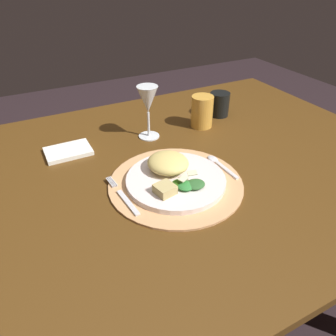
% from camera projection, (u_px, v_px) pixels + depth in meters
% --- Properties ---
extents(ground_plane, '(6.00, 6.00, 0.00)m').
position_uv_depth(ground_plane, '(163.00, 319.00, 1.31)').
color(ground_plane, black).
extents(dining_table, '(1.49, 1.01, 0.75)m').
position_uv_depth(dining_table, '(162.00, 207.00, 0.98)').
color(dining_table, '#4E3011').
rests_on(dining_table, ground).
extents(placemat, '(0.35, 0.35, 0.01)m').
position_uv_depth(placemat, '(177.00, 183.00, 0.83)').
color(placemat, tan).
rests_on(placemat, dining_table).
extents(dinner_plate, '(0.26, 0.26, 0.01)m').
position_uv_depth(dinner_plate, '(177.00, 180.00, 0.83)').
color(dinner_plate, silver).
rests_on(dinner_plate, placemat).
extents(pasta_serving, '(0.13, 0.13, 0.04)m').
position_uv_depth(pasta_serving, '(166.00, 163.00, 0.84)').
color(pasta_serving, '#DCC16A').
rests_on(pasta_serving, dinner_plate).
extents(salad_greens, '(0.08, 0.07, 0.03)m').
position_uv_depth(salad_greens, '(188.00, 184.00, 0.79)').
color(salad_greens, '#2F7C35').
rests_on(salad_greens, dinner_plate).
extents(bread_piece, '(0.05, 0.05, 0.02)m').
position_uv_depth(bread_piece, '(165.00, 189.00, 0.76)').
color(bread_piece, tan).
rests_on(bread_piece, dinner_plate).
extents(fork, '(0.03, 0.17, 0.00)m').
position_uv_depth(fork, '(123.00, 197.00, 0.78)').
color(fork, silver).
rests_on(fork, placemat).
extents(spoon, '(0.02, 0.13, 0.01)m').
position_uv_depth(spoon, '(218.00, 163.00, 0.90)').
color(spoon, silver).
rests_on(spoon, placemat).
extents(napkin, '(0.13, 0.09, 0.01)m').
position_uv_depth(napkin, '(68.00, 151.00, 0.96)').
color(napkin, white).
rests_on(napkin, dining_table).
extents(wine_glass, '(0.07, 0.07, 0.17)m').
position_uv_depth(wine_glass, '(148.00, 102.00, 0.99)').
color(wine_glass, silver).
rests_on(wine_glass, dining_table).
extents(amber_tumbler, '(0.07, 0.07, 0.11)m').
position_uv_depth(amber_tumbler, '(202.00, 112.00, 1.09)').
color(amber_tumbler, gold).
rests_on(amber_tumbler, dining_table).
extents(dark_tumbler, '(0.07, 0.07, 0.09)m').
position_uv_depth(dark_tumbler, '(219.00, 104.00, 1.17)').
color(dark_tumbler, black).
rests_on(dark_tumbler, dining_table).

